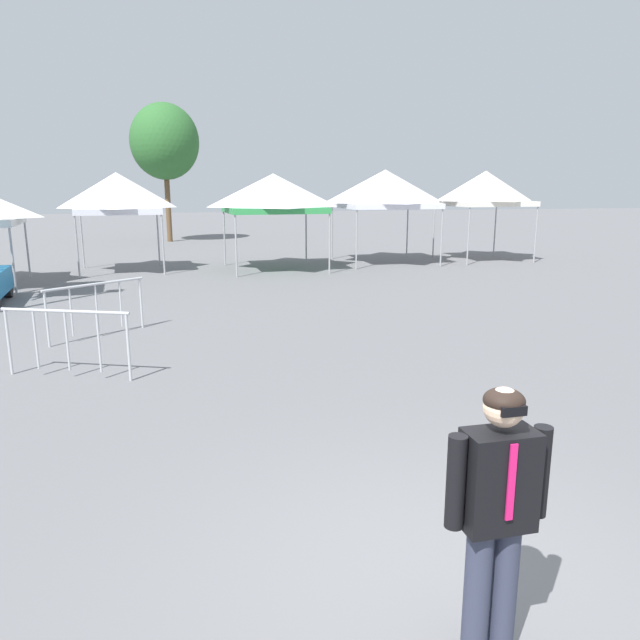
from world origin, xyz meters
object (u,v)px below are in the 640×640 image
Objects in this scene: canopy_tent_behind_left at (273,193)px; canopy_tent_center at (485,189)px; canopy_tent_right_of_center at (117,193)px; crowd_barrier_near_person at (66,330)px; tree_behind_tents_left at (165,142)px; crowd_barrier_mid_lot at (96,299)px; person_foreground at (496,509)px; canopy_tent_far_right at (385,189)px.

canopy_tent_behind_left is 0.95× the size of canopy_tent_center.
crowd_barrier_near_person is at bearing -90.69° from canopy_tent_right_of_center.
crowd_barrier_mid_lot is (-1.82, -21.56, -4.52)m from tree_behind_tents_left.
tree_behind_tents_left reaches higher than person_foreground.
canopy_tent_right_of_center is at bearing 170.82° from canopy_tent_behind_left.
crowd_barrier_mid_lot is (-3.07, 9.28, -0.28)m from person_foreground.
tree_behind_tents_left reaches higher than canopy_tent_far_right.
person_foreground is 31.16m from tree_behind_tents_left.
crowd_barrier_mid_lot is 2.61m from crowd_barrier_near_person.
crowd_barrier_mid_lot is at bearing 108.33° from person_foreground.
person_foreground is 0.24× the size of tree_behind_tents_left.
canopy_tent_behind_left is 1.90× the size of person_foreground.
canopy_tent_center is (4.22, -0.17, 0.02)m from canopy_tent_far_right.
person_foreground reaches higher than crowd_barrier_near_person.
canopy_tent_right_of_center is 0.95× the size of canopy_tent_far_right.
crowd_barrier_mid_lot is (-9.76, -9.68, -2.08)m from canopy_tent_far_right.
canopy_tent_far_right is 1.01× the size of canopy_tent_center.
tree_behind_tents_left is at bearing 85.17° from crowd_barrier_mid_lot.
canopy_tent_center is 1.83× the size of crowd_barrier_near_person.
tree_behind_tents_left is at bearing 105.05° from canopy_tent_behind_left.
person_foreground is (3.12, -19.00, -1.67)m from canopy_tent_right_of_center.
canopy_tent_behind_left is at bearing 59.43° from crowd_barrier_mid_lot.
canopy_tent_far_right is at bearing 177.63° from canopy_tent_center.
canopy_tent_center is at bearing 40.52° from crowd_barrier_near_person.
canopy_tent_center is 0.49× the size of tree_behind_tents_left.
canopy_tent_behind_left is at bearing 64.67° from crowd_barrier_near_person.
canopy_tent_far_right is at bearing 50.99° from crowd_barrier_near_person.
canopy_tent_behind_left reaches higher than person_foreground.
person_foreground is at bearing -109.42° from canopy_tent_far_right.
person_foreground is 9.78m from crowd_barrier_mid_lot.
canopy_tent_behind_left is 1.75× the size of crowd_barrier_near_person.
tree_behind_tents_left reaches higher than crowd_barrier_mid_lot.
canopy_tent_center is 17.29m from tree_behind_tents_left.
tree_behind_tents_left is at bearing 123.73° from canopy_tent_far_right.
canopy_tent_behind_left reaches higher than crowd_barrier_near_person.
canopy_tent_center is at bearing 4.19° from canopy_tent_behind_left.
canopy_tent_center is 17.03m from crowd_barrier_mid_lot.
canopy_tent_right_of_center is at bearing 90.27° from crowd_barrier_mid_lot.
crowd_barrier_near_person is at bearing 116.08° from person_foreground.
canopy_tent_right_of_center is 14.02m from canopy_tent_center.
canopy_tent_far_right is at bearing -0.23° from canopy_tent_right_of_center.
tree_behind_tents_left is 3.77× the size of crowd_barrier_near_person.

